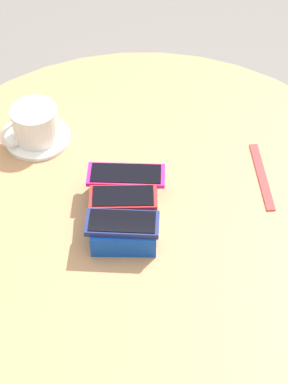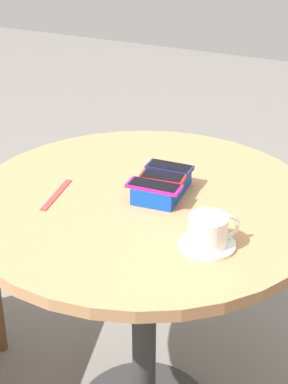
# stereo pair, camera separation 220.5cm
# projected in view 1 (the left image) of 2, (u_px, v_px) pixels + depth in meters

# --- Properties ---
(round_table) EXTENTS (0.92, 0.92, 0.76)m
(round_table) POSITION_uv_depth(u_px,v_px,m) (144.00, 245.00, 1.26)
(round_table) COLOR #2D2D2D
(round_table) RESTS_ON ground_plane
(phone_box) EXTENTS (0.18, 0.12, 0.04)m
(phone_box) POSITION_uv_depth(u_px,v_px,m) (125.00, 209.00, 1.12)
(phone_box) COLOR #0F42AD
(phone_box) RESTS_ON round_table
(phone_navy) EXTENTS (0.06, 0.12, 0.01)m
(phone_navy) POSITION_uv_depth(u_px,v_px,m) (122.00, 223.00, 1.06)
(phone_navy) COLOR navy
(phone_navy) RESTS_ON phone_box
(phone_red) EXTENTS (0.07, 0.12, 0.01)m
(phone_red) POSITION_uv_depth(u_px,v_px,m) (123.00, 197.00, 1.10)
(phone_red) COLOR red
(phone_red) RESTS_ON phone_box
(phone_magenta) EXTENTS (0.06, 0.14, 0.01)m
(phone_magenta) POSITION_uv_depth(u_px,v_px,m) (126.00, 175.00, 1.14)
(phone_magenta) COLOR #D11975
(phone_magenta) RESTS_ON phone_box
(saucer) EXTENTS (0.13, 0.13, 0.01)m
(saucer) POSITION_uv_depth(u_px,v_px,m) (38.00, 138.00, 1.27)
(saucer) COLOR silver
(saucer) RESTS_ON round_table
(coffee_cup) EXTENTS (0.10, 0.11, 0.07)m
(coffee_cup) POSITION_uv_depth(u_px,v_px,m) (34.00, 123.00, 1.24)
(coffee_cup) COLOR silver
(coffee_cup) RESTS_ON saucer
(lanyard_strap) EXTENTS (0.17, 0.04, 0.00)m
(lanyard_strap) POSITION_uv_depth(u_px,v_px,m) (262.00, 176.00, 1.20)
(lanyard_strap) COLOR red
(lanyard_strap) RESTS_ON round_table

